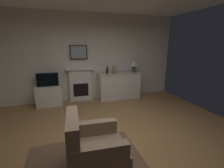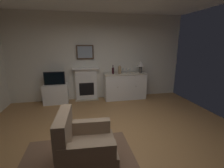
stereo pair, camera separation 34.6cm
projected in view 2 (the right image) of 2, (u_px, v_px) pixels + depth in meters
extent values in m
cube|color=#9E7042|center=(117.00, 145.00, 3.05)|extent=(5.83, 5.59, 0.10)
cube|color=silver|center=(98.00, 58.00, 5.31)|extent=(5.83, 0.06, 2.81)
cube|color=brown|center=(79.00, 164.00, 2.49)|extent=(1.84, 1.54, 0.02)
cube|color=white|center=(86.00, 84.00, 5.33)|extent=(0.70, 0.18, 1.05)
cube|color=tan|center=(87.00, 100.00, 5.36)|extent=(0.77, 0.20, 0.03)
cube|color=black|center=(87.00, 89.00, 5.27)|extent=(0.48, 0.02, 0.42)
cube|color=white|center=(86.00, 68.00, 5.17)|extent=(0.87, 0.27, 0.05)
cube|color=#473323|center=(85.00, 52.00, 5.11)|extent=(0.55, 0.03, 0.45)
cube|color=#8C99A8|center=(85.00, 52.00, 5.09)|extent=(0.47, 0.01, 0.37)
cube|color=white|center=(125.00, 87.00, 5.43)|extent=(1.40, 0.45, 0.86)
cube|color=beige|center=(125.00, 74.00, 5.32)|extent=(1.43, 0.48, 0.03)
sphere|color=brown|center=(118.00, 87.00, 5.13)|extent=(0.02, 0.02, 0.02)
sphere|color=brown|center=(136.00, 86.00, 5.26)|extent=(0.02, 0.02, 0.02)
cylinder|color=#4C4742|center=(140.00, 70.00, 5.40)|extent=(0.10, 0.10, 0.22)
cone|color=silver|center=(141.00, 64.00, 5.35)|extent=(0.26, 0.26, 0.18)
cylinder|color=#331419|center=(113.00, 71.00, 5.23)|extent=(0.08, 0.08, 0.20)
cylinder|color=#331419|center=(113.00, 66.00, 5.20)|extent=(0.03, 0.03, 0.09)
cylinder|color=silver|center=(123.00, 73.00, 5.32)|extent=(0.06, 0.06, 0.00)
cylinder|color=silver|center=(123.00, 72.00, 5.31)|extent=(0.01, 0.01, 0.09)
cone|color=silver|center=(123.00, 70.00, 5.29)|extent=(0.07, 0.07, 0.07)
cylinder|color=silver|center=(126.00, 73.00, 5.34)|extent=(0.06, 0.06, 0.00)
cylinder|color=silver|center=(126.00, 72.00, 5.33)|extent=(0.01, 0.01, 0.09)
cone|color=silver|center=(126.00, 69.00, 5.31)|extent=(0.07, 0.07, 0.07)
cylinder|color=silver|center=(130.00, 73.00, 5.30)|extent=(0.06, 0.06, 0.00)
cylinder|color=silver|center=(130.00, 72.00, 5.29)|extent=(0.01, 0.01, 0.09)
cone|color=silver|center=(130.00, 70.00, 5.27)|extent=(0.07, 0.07, 0.07)
cylinder|color=#9E7F5B|center=(120.00, 70.00, 5.20)|extent=(0.11, 0.11, 0.24)
sphere|color=#9E7F5B|center=(120.00, 67.00, 5.17)|extent=(0.08, 0.08, 0.08)
cube|color=white|center=(56.00, 94.00, 5.03)|extent=(0.75, 0.42, 0.62)
cube|color=black|center=(54.00, 78.00, 4.89)|extent=(0.62, 0.06, 0.40)
cube|color=black|center=(54.00, 79.00, 4.86)|extent=(0.57, 0.01, 0.35)
cube|color=#8C7259|center=(89.00, 154.00, 2.36)|extent=(0.85, 0.81, 0.32)
cube|color=#8C7259|center=(64.00, 131.00, 2.22)|extent=(0.21, 0.77, 0.50)
cube|color=#8C7259|center=(88.00, 152.00, 1.99)|extent=(0.73, 0.19, 0.22)
cube|color=#8C7259|center=(88.00, 127.00, 2.60)|extent=(0.73, 0.19, 0.22)
cylinder|color=#473323|center=(109.00, 150.00, 2.77)|extent=(0.05, 0.05, 0.10)
cylinder|color=#473323|center=(69.00, 154.00, 2.68)|extent=(0.05, 0.05, 0.10)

